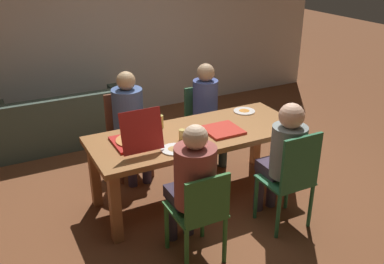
{
  "coord_description": "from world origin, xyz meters",
  "views": [
    {
      "loc": [
        -1.82,
        -3.45,
        2.49
      ],
      "look_at": [
        0.0,
        0.1,
        0.7
      ],
      "focal_mm": 40.29,
      "sensor_mm": 36.0,
      "label": 1
    }
  ],
  "objects_px": {
    "dining_table": "(197,141)",
    "pizza_box_0": "(135,139)",
    "person_3": "(130,117)",
    "drinking_glass_0": "(160,122)",
    "plate_1": "(244,111)",
    "person_1": "(192,180)",
    "plate_0": "(175,149)",
    "person_0": "(284,153)",
    "chair_1": "(200,212)",
    "chair_3": "(127,130)",
    "drinking_glass_1": "(182,135)",
    "person_2": "(208,106)",
    "chair_0": "(293,176)",
    "chair_2": "(202,118)",
    "pizza_box_1": "(223,130)",
    "couch": "(67,123)"
  },
  "relations": [
    {
      "from": "chair_3",
      "to": "drinking_glass_0",
      "type": "xyz_separation_m",
      "value": [
        0.17,
        -0.6,
        0.3
      ]
    },
    {
      "from": "chair_0",
      "to": "chair_1",
      "type": "xyz_separation_m",
      "value": [
        -0.96,
        -0.03,
        -0.06
      ]
    },
    {
      "from": "dining_table",
      "to": "pizza_box_0",
      "type": "height_order",
      "value": "pizza_box_0"
    },
    {
      "from": "person_0",
      "to": "person_1",
      "type": "height_order",
      "value": "person_1"
    },
    {
      "from": "chair_1",
      "to": "drinking_glass_0",
      "type": "relative_size",
      "value": 6.49
    },
    {
      "from": "person_0",
      "to": "chair_2",
      "type": "distance_m",
      "value": 1.59
    },
    {
      "from": "person_1",
      "to": "chair_3",
      "type": "xyz_separation_m",
      "value": [
        -0.0,
        1.64,
        -0.21
      ]
    },
    {
      "from": "person_0",
      "to": "drinking_glass_1",
      "type": "distance_m",
      "value": 0.96
    },
    {
      "from": "chair_0",
      "to": "plate_0",
      "type": "xyz_separation_m",
      "value": [
        -0.88,
        0.62,
        0.2
      ]
    },
    {
      "from": "drinking_glass_0",
      "to": "chair_1",
      "type": "bearing_deg",
      "value": -98.22
    },
    {
      "from": "person_1",
      "to": "plate_1",
      "type": "distance_m",
      "value": 1.56
    },
    {
      "from": "pizza_box_0",
      "to": "drinking_glass_0",
      "type": "distance_m",
      "value": 0.45
    },
    {
      "from": "chair_0",
      "to": "chair_3",
      "type": "bearing_deg",
      "value": 118.82
    },
    {
      "from": "chair_1",
      "to": "dining_table",
      "type": "bearing_deg",
      "value": 64.0
    },
    {
      "from": "person_0",
      "to": "chair_3",
      "type": "bearing_deg",
      "value": 120.97
    },
    {
      "from": "chair_0",
      "to": "chair_3",
      "type": "distance_m",
      "value": 1.99
    },
    {
      "from": "plate_0",
      "to": "drinking_glass_0",
      "type": "relative_size",
      "value": 1.9
    },
    {
      "from": "person_2",
      "to": "chair_1",
      "type": "bearing_deg",
      "value": -120.88
    },
    {
      "from": "person_0",
      "to": "drinking_glass_0",
      "type": "height_order",
      "value": "person_0"
    },
    {
      "from": "dining_table",
      "to": "couch",
      "type": "relative_size",
      "value": 1.19
    },
    {
      "from": "person_3",
      "to": "pizza_box_0",
      "type": "distance_m",
      "value": 0.75
    },
    {
      "from": "person_2",
      "to": "plate_1",
      "type": "distance_m",
      "value": 0.49
    },
    {
      "from": "chair_2",
      "to": "person_1",
      "type": "bearing_deg",
      "value": -120.73
    },
    {
      "from": "plate_1",
      "to": "drinking_glass_0",
      "type": "height_order",
      "value": "drinking_glass_0"
    },
    {
      "from": "drinking_glass_0",
      "to": "pizza_box_1",
      "type": "bearing_deg",
      "value": -35.28
    },
    {
      "from": "person_3",
      "to": "drinking_glass_0",
      "type": "relative_size",
      "value": 9.16
    },
    {
      "from": "plate_0",
      "to": "drinking_glass_0",
      "type": "bearing_deg",
      "value": 80.4
    },
    {
      "from": "dining_table",
      "to": "pizza_box_0",
      "type": "xyz_separation_m",
      "value": [
        -0.64,
        0.01,
        0.15
      ]
    },
    {
      "from": "dining_table",
      "to": "couch",
      "type": "xyz_separation_m",
      "value": [
        -0.9,
        1.99,
        -0.38
      ]
    },
    {
      "from": "chair_1",
      "to": "plate_1",
      "type": "bearing_deg",
      "value": 44.66
    },
    {
      "from": "drinking_glass_1",
      "to": "plate_0",
      "type": "bearing_deg",
      "value": -133.8
    },
    {
      "from": "dining_table",
      "to": "person_1",
      "type": "bearing_deg",
      "value": -119.87
    },
    {
      "from": "chair_1",
      "to": "person_2",
      "type": "xyz_separation_m",
      "value": [
        0.96,
        1.6,
        0.21
      ]
    },
    {
      "from": "person_1",
      "to": "person_3",
      "type": "bearing_deg",
      "value": 90.0
    },
    {
      "from": "chair_3",
      "to": "drinking_glass_1",
      "type": "distance_m",
      "value": 1.03
    },
    {
      "from": "person_1",
      "to": "pizza_box_0",
      "type": "bearing_deg",
      "value": 104.07
    },
    {
      "from": "pizza_box_0",
      "to": "plate_0",
      "type": "bearing_deg",
      "value": -44.07
    },
    {
      "from": "person_0",
      "to": "pizza_box_1",
      "type": "height_order",
      "value": "person_0"
    },
    {
      "from": "chair_0",
      "to": "plate_0",
      "type": "relative_size",
      "value": 3.88
    },
    {
      "from": "pizza_box_0",
      "to": "chair_3",
      "type": "bearing_deg",
      "value": 77.12
    },
    {
      "from": "plate_1",
      "to": "person_3",
      "type": "bearing_deg",
      "value": 157.86
    },
    {
      "from": "pizza_box_1",
      "to": "plate_1",
      "type": "bearing_deg",
      "value": 35.61
    },
    {
      "from": "person_0",
      "to": "dining_table",
      "type": "bearing_deg",
      "value": 125.4
    },
    {
      "from": "person_1",
      "to": "drinking_glass_0",
      "type": "relative_size",
      "value": 9.13
    },
    {
      "from": "chair_1",
      "to": "plate_0",
      "type": "relative_size",
      "value": 3.42
    },
    {
      "from": "chair_2",
      "to": "plate_1",
      "type": "distance_m",
      "value": 0.68
    },
    {
      "from": "dining_table",
      "to": "person_1",
      "type": "distance_m",
      "value": 0.89
    },
    {
      "from": "chair_2",
      "to": "drinking_glass_1",
      "type": "bearing_deg",
      "value": -127.64
    },
    {
      "from": "chair_0",
      "to": "plate_1",
      "type": "distance_m",
      "value": 1.16
    },
    {
      "from": "dining_table",
      "to": "plate_0",
      "type": "distance_m",
      "value": 0.45
    }
  ]
}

